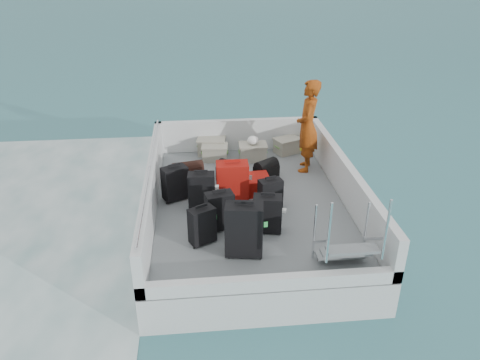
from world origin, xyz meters
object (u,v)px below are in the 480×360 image
object	(u,v)px
suitcase_1	(202,192)
crate_2	(253,153)
suitcase_0	(202,226)
suitcase_7	(270,195)
suitcase_8	(248,185)
passenger	(308,126)
suitcase_5	(232,183)
crate_3	(287,146)
crate_0	(212,147)
suitcase_2	(175,184)
crate_1	(215,153)
suitcase_4	(220,211)
suitcase_6	(267,214)
suitcase_3	(244,230)

from	to	relation	value
suitcase_1	crate_2	xyz separation A→B (m)	(1.14, 1.99, -0.17)
suitcase_0	suitcase_7	distance (m)	1.53
suitcase_8	passenger	distance (m)	1.76
suitcase_5	passenger	xyz separation A→B (m)	(1.61, 1.25, 0.55)
suitcase_1	passenger	xyz separation A→B (m)	(2.16, 1.44, 0.59)
crate_3	crate_0	bearing A→B (deg)	177.21
suitcase_2	crate_1	size ratio (longest dim) A/B	1.23
suitcase_8	passenger	world-z (taller)	passenger
crate_1	crate_2	world-z (taller)	crate_2
suitcase_0	suitcase_5	bearing A→B (deg)	37.38
suitcase_5	crate_3	bearing A→B (deg)	57.41
crate_2	crate_1	bearing A→B (deg)	174.97
suitcase_7	crate_2	distance (m)	2.11
suitcase_0	suitcase_4	size ratio (longest dim) A/B	0.94
suitcase_4	suitcase_7	size ratio (longest dim) A/B	1.16
suitcase_5	passenger	size ratio (longest dim) A/B	0.41
crate_2	suitcase_4	bearing A→B (deg)	-108.05
crate_0	crate_1	world-z (taller)	crate_0
suitcase_2	suitcase_6	xyz separation A→B (m)	(1.49, -1.22, -0.00)
suitcase_4	crate_0	size ratio (longest dim) A/B	1.15
suitcase_3	suitcase_4	bearing A→B (deg)	121.56
suitcase_5	crate_3	xyz separation A→B (m)	(1.40, 2.12, -0.23)
suitcase_7	crate_2	size ratio (longest dim) A/B	1.01
suitcase_2	suitcase_3	bearing A→B (deg)	-86.28
suitcase_6	passenger	bearing A→B (deg)	72.73
crate_0	suitcase_5	bearing A→B (deg)	-82.87
suitcase_3	suitcase_8	distance (m)	1.97
suitcase_1	suitcase_4	distance (m)	0.73
suitcase_0	crate_3	size ratio (longest dim) A/B	1.18
suitcase_0	suitcase_8	world-z (taller)	suitcase_0
suitcase_2	suitcase_8	xyz separation A→B (m)	(1.34, 0.12, -0.16)
suitcase_0	suitcase_8	distance (m)	1.82
passenger	suitcase_8	bearing A→B (deg)	-39.36
suitcase_0	suitcase_6	world-z (taller)	suitcase_6
crate_0	suitcase_1	bearing A→B (deg)	-96.51
suitcase_1	suitcase_7	bearing A→B (deg)	-1.94
passenger	suitcase_4	bearing A→B (deg)	-26.52
suitcase_8	suitcase_2	bearing A→B (deg)	90.88
suitcase_5	suitcase_3	bearing A→B (deg)	-87.87
suitcase_1	suitcase_6	xyz separation A→B (m)	(1.02, -0.82, -0.03)
suitcase_2	suitcase_6	bearing A→B (deg)	-65.81
suitcase_6	suitcase_8	size ratio (longest dim) A/B	0.80
suitcase_7	passenger	distance (m)	1.95
suitcase_4	suitcase_1	bearing A→B (deg)	98.59
suitcase_5	crate_2	xyz separation A→B (m)	(0.59, 1.81, -0.22)
suitcase_1	suitcase_5	distance (m)	0.58
suitcase_4	suitcase_6	xyz separation A→B (m)	(0.75, -0.14, -0.01)
suitcase_5	crate_3	size ratio (longest dim) A/B	1.49
suitcase_6	passenger	xyz separation A→B (m)	(1.14, 2.26, 0.62)
suitcase_0	passenger	distance (m)	3.37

